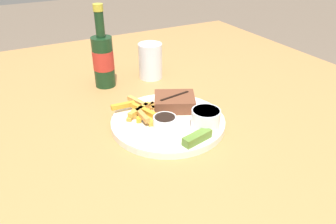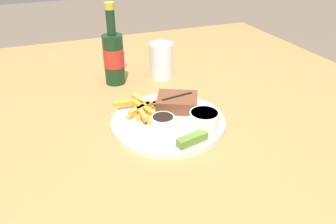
# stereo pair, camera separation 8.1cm
# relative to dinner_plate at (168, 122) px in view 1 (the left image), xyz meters

# --- Properties ---
(dining_table) EXTENTS (1.47, 1.61, 0.77)m
(dining_table) POSITION_rel_dinner_plate_xyz_m (0.00, 0.00, -0.07)
(dining_table) COLOR #A87542
(dining_table) RESTS_ON ground_plane
(dinner_plate) EXTENTS (0.28, 0.28, 0.02)m
(dinner_plate) POSITION_rel_dinner_plate_xyz_m (0.00, 0.00, 0.00)
(dinner_plate) COLOR silver
(dinner_plate) RESTS_ON dining_table
(steak_portion) EXTENTS (0.13, 0.12, 0.04)m
(steak_portion) POSITION_rel_dinner_plate_xyz_m (0.04, 0.05, 0.03)
(steak_portion) COLOR brown
(steak_portion) RESTS_ON dinner_plate
(fries_pile) EXTENTS (0.14, 0.14, 0.02)m
(fries_pile) POSITION_rel_dinner_plate_xyz_m (-0.05, 0.05, 0.02)
(fries_pile) COLOR #C08930
(fries_pile) RESTS_ON dinner_plate
(coleslaw_cup) EXTENTS (0.07, 0.07, 0.05)m
(coleslaw_cup) POSITION_rel_dinner_plate_xyz_m (0.06, -0.08, 0.04)
(coleslaw_cup) COLOR white
(coleslaw_cup) RESTS_ON dinner_plate
(dipping_sauce_cup) EXTENTS (0.06, 0.06, 0.03)m
(dipping_sauce_cup) POSITION_rel_dinner_plate_xyz_m (-0.03, -0.03, 0.03)
(dipping_sauce_cup) COLOR silver
(dipping_sauce_cup) RESTS_ON dinner_plate
(pickle_spear) EXTENTS (0.08, 0.04, 0.02)m
(pickle_spear) POSITION_rel_dinner_plate_xyz_m (0.01, -0.12, 0.02)
(pickle_spear) COLOR #567A2D
(pickle_spear) RESTS_ON dinner_plate
(fork_utensil) EXTENTS (0.13, 0.05, 0.00)m
(fork_utensil) POSITION_rel_dinner_plate_xyz_m (-0.07, 0.02, 0.01)
(fork_utensil) COLOR #B7B7BC
(fork_utensil) RESTS_ON dinner_plate
(beer_bottle) EXTENTS (0.06, 0.06, 0.25)m
(beer_bottle) POSITION_rel_dinner_plate_xyz_m (-0.06, 0.30, 0.08)
(beer_bottle) COLOR #143319
(beer_bottle) RESTS_ON dining_table
(drinking_glass) EXTENTS (0.08, 0.08, 0.11)m
(drinking_glass) POSITION_rel_dinner_plate_xyz_m (0.09, 0.29, 0.05)
(drinking_glass) COLOR silver
(drinking_glass) RESTS_ON dining_table
(salt_shaker) EXTENTS (0.03, 0.03, 0.07)m
(salt_shaker) POSITION_rel_dinner_plate_xyz_m (-0.01, 0.42, 0.02)
(salt_shaker) COLOR white
(salt_shaker) RESTS_ON dining_table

